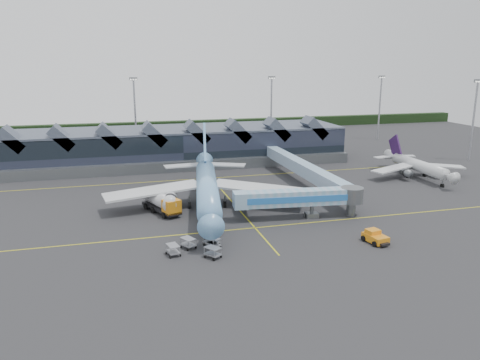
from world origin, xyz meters
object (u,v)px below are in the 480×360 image
object	(u,v)px
main_airliner	(207,186)
fuel_truck	(160,201)
pushback_tug	(375,237)
regional_jet	(417,165)
jet_bridge	(307,198)

from	to	relation	value
main_airliner	fuel_truck	bearing A→B (deg)	-166.74
pushback_tug	regional_jet	bearing A→B (deg)	37.54
fuel_truck	main_airliner	bearing A→B (deg)	-19.63
main_airliner	jet_bridge	bearing A→B (deg)	-24.18
regional_jet	jet_bridge	size ratio (longest dim) A/B	1.14
pushback_tug	jet_bridge	bearing A→B (deg)	101.62
jet_bridge	pushback_tug	xyz separation A→B (m)	(5.51, -13.78, -2.79)
main_airliner	pushback_tug	xyz separation A→B (m)	(21.32, -24.42, -3.39)
fuel_truck	pushback_tug	distance (m)	38.54
fuel_truck	pushback_tug	bearing A→B (deg)	-61.42
main_airliner	regional_jet	size ratio (longest dim) A/B	1.68
regional_jet	main_airliner	bearing A→B (deg)	-167.29
main_airliner	fuel_truck	world-z (taller)	main_airliner
regional_jet	jet_bridge	bearing A→B (deg)	-149.03
regional_jet	pushback_tug	distance (m)	47.76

